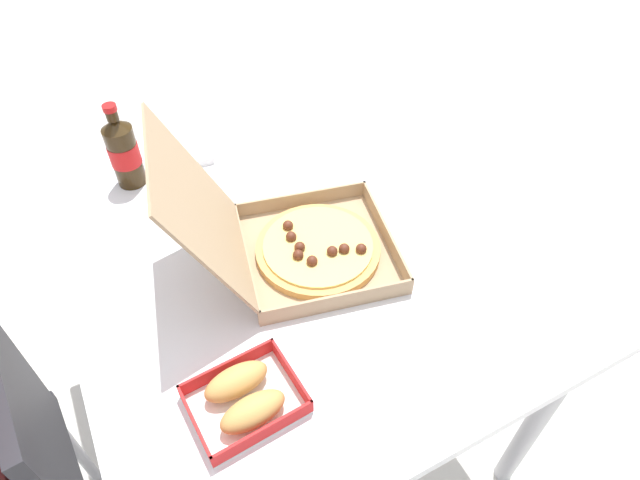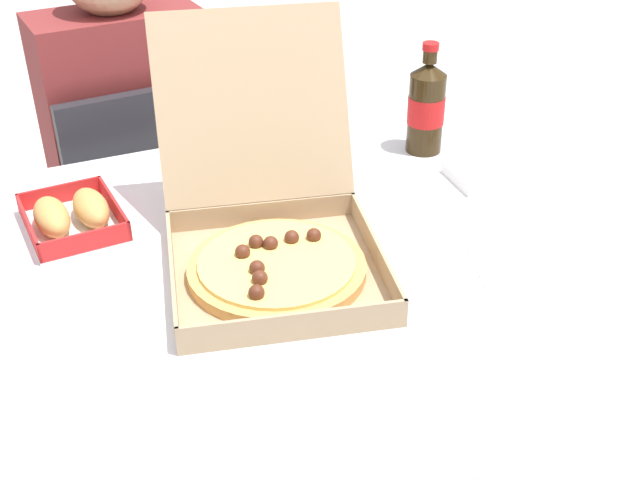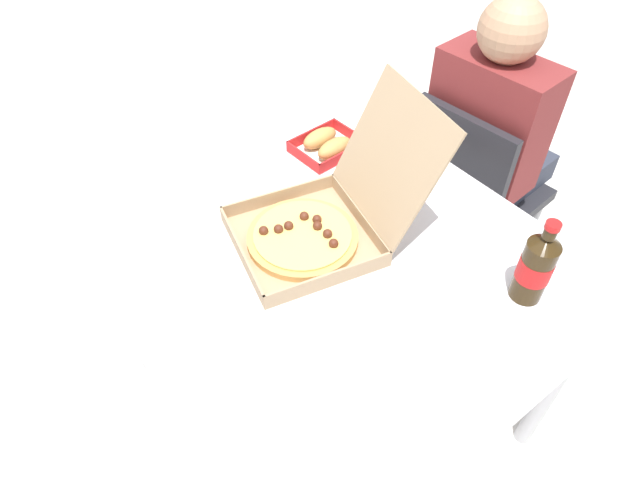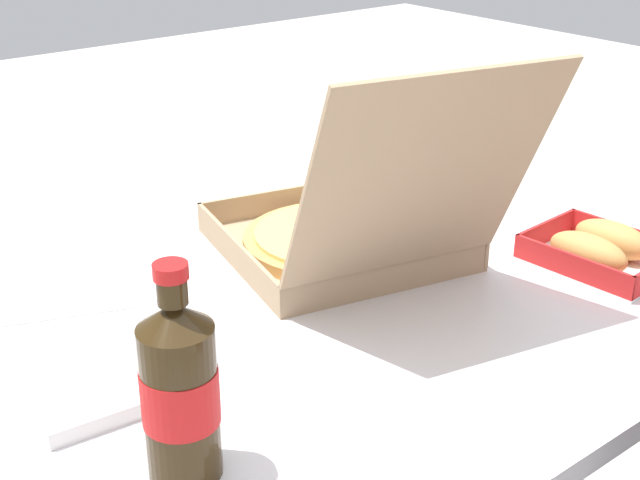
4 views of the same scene
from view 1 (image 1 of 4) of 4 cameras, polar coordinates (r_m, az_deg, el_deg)
The scene contains 7 objects.
ground_plane at distance 1.85m, azimuth -2.07°, elevation -16.38°, with size 10.00×10.00×0.00m, color beige.
dining_table at distance 1.29m, azimuth -2.85°, elevation -2.63°, with size 1.13×1.00×0.75m.
pizza_box_open at distance 1.17m, azimuth -2.24°, elevation -0.25°, with size 0.42×0.52×0.34m.
bread_side_box at distance 0.99m, azimuth -7.95°, elevation -16.16°, with size 0.16×0.20×0.06m.
cola_bottle at distance 1.41m, azimuth -20.03°, elevation 8.77°, with size 0.07×0.07×0.22m.
paper_menu at distance 1.52m, azimuth -2.76°, elevation 10.23°, with size 0.21×0.15×0.00m, color white.
napkin_pile at distance 1.50m, azimuth -13.64°, elevation 8.83°, with size 0.11×0.11×0.02m, color white.
Camera 1 is at (-0.78, 0.34, 1.64)m, focal length 30.29 mm.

